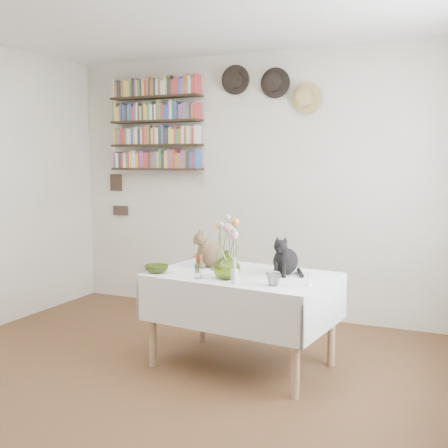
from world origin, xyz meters
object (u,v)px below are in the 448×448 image
at_px(dining_table, 242,297).
at_px(bookshelf_unit, 156,125).
at_px(flower_vase, 227,265).
at_px(tabby_cat, 213,247).
at_px(black_cat, 286,254).

height_order(dining_table, bookshelf_unit, bookshelf_unit).
distance_m(dining_table, flower_vase, 0.34).
relative_size(dining_table, tabby_cat, 4.56).
xyz_separation_m(tabby_cat, flower_vase, (0.27, -0.37, -0.05)).
relative_size(tabby_cat, bookshelf_unit, 0.30).
xyz_separation_m(tabby_cat, bookshelf_unit, (-1.18, 1.14, 1.01)).
bearing_deg(black_cat, flower_vase, -132.57).
relative_size(tabby_cat, black_cat, 1.04).
bearing_deg(black_cat, bookshelf_unit, 148.03).
relative_size(dining_table, bookshelf_unit, 1.36).
height_order(dining_table, flower_vase, flower_vase).
bearing_deg(bookshelf_unit, black_cat, -33.87).
distance_m(tabby_cat, flower_vase, 0.46).
bearing_deg(bookshelf_unit, tabby_cat, -44.21).
distance_m(tabby_cat, bookshelf_unit, 1.93).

